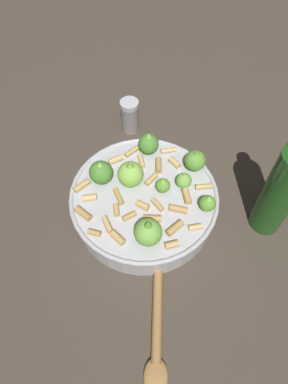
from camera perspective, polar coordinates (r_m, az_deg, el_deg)
name	(u,v)px	position (r m, az deg, el deg)	size (l,w,h in m)	color
ground_plane	(144,210)	(0.67, 0.00, -3.00)	(2.40, 2.40, 0.00)	#42382D
cooking_pan	(144,199)	(0.64, 0.06, -1.23)	(0.27, 0.27, 0.11)	#B7B7BC
pepper_shaker	(130,116)	(0.78, -2.34, 12.41)	(0.04, 0.04, 0.08)	gray
olive_oil_bottle	(282,191)	(0.61, 21.65, 0.15)	(0.06, 0.06, 0.24)	#1E4C19
wooden_spoon	(157,322)	(0.59, 2.14, -20.58)	(0.04, 0.23, 0.02)	#9E703D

